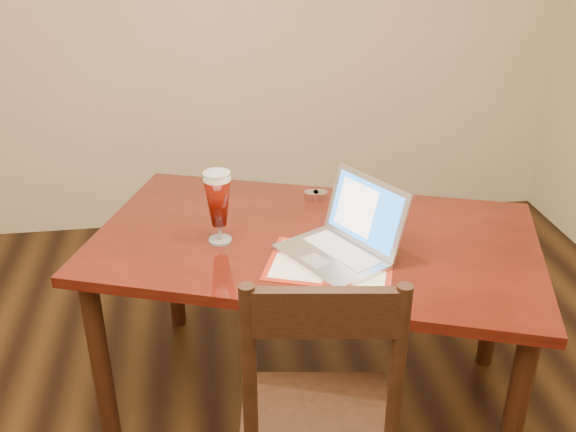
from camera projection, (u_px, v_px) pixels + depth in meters
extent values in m
cube|color=tan|center=(189.00, 7.00, 3.59)|extent=(4.50, 0.01, 2.70)
cube|color=#4F120A|center=(315.00, 242.00, 2.40)|extent=(1.85, 1.42, 0.04)
cylinder|color=black|center=(100.00, 361.00, 2.38)|extent=(0.07, 0.07, 0.73)
cylinder|color=black|center=(513.00, 420.00, 2.11)|extent=(0.07, 0.07, 0.73)
cylinder|color=black|center=(173.00, 259.00, 3.04)|extent=(0.07, 0.07, 0.73)
cylinder|color=black|center=(495.00, 294.00, 2.77)|extent=(0.07, 0.07, 0.73)
cube|color=#A1230E|center=(330.00, 264.00, 2.22)|extent=(0.51, 0.43, 0.00)
cube|color=silver|center=(330.00, 263.00, 2.22)|extent=(0.46, 0.38, 0.00)
cube|color=silver|center=(331.00, 257.00, 2.24)|extent=(0.39, 0.44, 0.02)
cube|color=silver|center=(341.00, 250.00, 2.26)|extent=(0.24, 0.31, 0.00)
cube|color=silver|center=(315.00, 261.00, 2.20)|extent=(0.10, 0.11, 0.00)
cube|color=silver|center=(366.00, 212.00, 2.27)|extent=(0.24, 0.35, 0.24)
cube|color=blue|center=(364.00, 212.00, 2.26)|extent=(0.20, 0.30, 0.20)
cube|color=white|center=(356.00, 207.00, 2.29)|extent=(0.13, 0.18, 0.17)
cylinder|color=silver|center=(220.00, 240.00, 2.36)|extent=(0.08, 0.08, 0.01)
cylinder|color=silver|center=(220.00, 232.00, 2.35)|extent=(0.01, 0.01, 0.06)
cylinder|color=white|center=(217.00, 177.00, 2.25)|extent=(0.10, 0.10, 0.02)
cylinder|color=silver|center=(217.00, 174.00, 2.24)|extent=(0.10, 0.10, 0.01)
cylinder|color=silver|center=(311.00, 196.00, 2.67)|extent=(0.06, 0.06, 0.04)
cylinder|color=silver|center=(320.00, 196.00, 2.67)|extent=(0.06, 0.06, 0.04)
cube|color=black|center=(317.00, 426.00, 1.94)|extent=(0.52, 0.50, 0.04)
cylinder|color=black|center=(250.00, 384.00, 1.64)|extent=(0.04, 0.04, 0.59)
cylinder|color=black|center=(396.00, 384.00, 1.64)|extent=(0.04, 0.04, 0.59)
cube|color=black|center=(325.00, 313.00, 1.54)|extent=(0.38, 0.08, 0.13)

